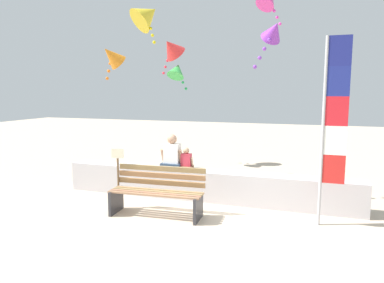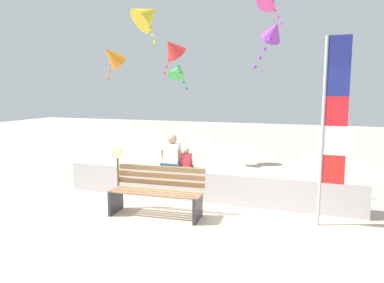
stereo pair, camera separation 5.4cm
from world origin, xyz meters
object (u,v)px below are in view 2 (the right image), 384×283
object	(u,v)px
sign_post	(118,173)
kite_red	(172,48)
kite_orange	(112,56)
park_bench	(157,193)
kite_purple	(274,31)
person_adult	(172,155)
kite_green	(178,70)
flag_banner	(331,120)
kite_yellow	(148,15)
person_child	(186,161)

from	to	relation	value
sign_post	kite_red	bearing A→B (deg)	97.55
kite_orange	sign_post	bearing A→B (deg)	-57.48
park_bench	sign_post	xyz separation A→B (m)	(-0.88, 0.10, 0.29)
park_bench	kite_purple	world-z (taller)	kite_purple
person_adult	kite_orange	distance (m)	3.06
kite_red	kite_green	world-z (taller)	kite_red
kite_orange	kite_purple	bearing A→B (deg)	-4.86
kite_purple	flag_banner	bearing A→B (deg)	-48.36
kite_yellow	kite_orange	xyz separation A→B (m)	(-0.63, -0.74, -1.07)
park_bench	kite_red	xyz separation A→B (m)	(-1.43, 4.24, 3.12)
person_adult	person_child	world-z (taller)	person_adult
kite_orange	person_adult	bearing A→B (deg)	-23.96
kite_yellow	kite_purple	world-z (taller)	kite_yellow
kite_yellow	sign_post	bearing A→B (deg)	-77.22
person_adult	sign_post	xyz separation A→B (m)	(-0.70, -1.08, -0.21)
person_child	person_adult	bearing A→B (deg)	-179.94
person_child	kite_orange	xyz separation A→B (m)	(-2.26, 0.86, 2.32)
park_bench	flag_banner	world-z (taller)	flag_banner
kite_red	park_bench	bearing A→B (deg)	-71.42
park_bench	person_adult	world-z (taller)	person_adult
kite_orange	kite_purple	size ratio (longest dim) A/B	0.88
kite_yellow	kite_purple	size ratio (longest dim) A/B	1.17
kite_green	sign_post	world-z (taller)	kite_green
kite_purple	kite_orange	bearing A→B (deg)	175.14
person_adult	kite_red	xyz separation A→B (m)	(-1.25, 3.06, 2.63)
person_adult	kite_orange	bearing A→B (deg)	156.04
park_bench	person_adult	distance (m)	1.30
person_child	kite_green	distance (m)	3.95
park_bench	person_child	bearing A→B (deg)	83.11
person_adult	sign_post	distance (m)	1.30
kite_purple	kite_red	bearing A→B (deg)	142.07
kite_yellow	kite_orange	distance (m)	1.44
kite_red	kite_yellow	world-z (taller)	kite_yellow
park_bench	person_child	distance (m)	1.25
kite_red	flag_banner	bearing A→B (deg)	-40.98
person_adult	kite_orange	size ratio (longest dim) A/B	0.81
sign_post	kite_orange	bearing A→B (deg)	122.52
kite_yellow	person_adult	bearing A→B (deg)	-50.80
park_bench	kite_orange	bearing A→B (deg)	135.99
person_adult	person_child	bearing A→B (deg)	0.06
kite_orange	person_child	bearing A→B (deg)	-20.84
kite_green	person_child	bearing A→B (deg)	-65.52
flag_banner	kite_orange	distance (m)	5.48
person_child	flag_banner	size ratio (longest dim) A/B	0.15
flag_banner	kite_purple	size ratio (longest dim) A/B	3.04
kite_purple	kite_green	xyz separation A→B (m)	(-3.08, 2.53, -0.58)
flag_banner	kite_purple	xyz separation A→B (m)	(-1.13, 1.27, 1.65)
kite_yellow	kite_orange	world-z (taller)	kite_yellow
flag_banner	kite_orange	xyz separation A→B (m)	(-5.07, 1.61, 1.32)
person_adult	sign_post	world-z (taller)	person_adult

